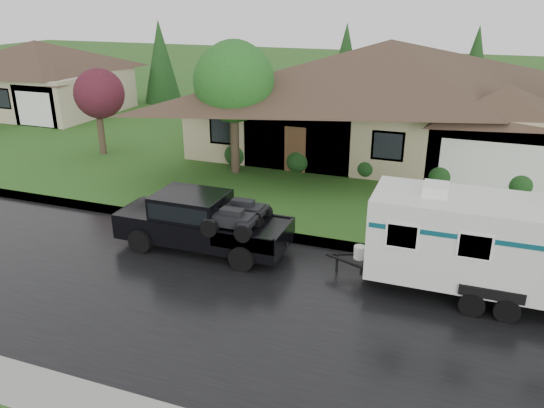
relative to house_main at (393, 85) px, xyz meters
The scene contains 11 objects.
ground 14.48m from the house_main, 99.41° to the right, with size 140.00×140.00×0.00m, color #2C581B.
road 16.40m from the house_main, 98.24° to the right, with size 140.00×8.00×0.01m, color black.
curb 12.32m from the house_main, 101.19° to the right, with size 140.00×0.50×0.15m, color gray.
lawn 4.36m from the house_main, 153.11° to the left, with size 140.00×26.00×0.15m, color #2C581B.
house_main is the anchor object (origin of this frame).
house_far 24.17m from the house_main, behind, with size 10.80×8.64×5.80m.
tree_left_green 8.44m from the house_main, 136.38° to the right, with size 3.53×3.53×5.84m.
tree_red 14.74m from the house_main, 158.59° to the right, with size 2.50×2.50×4.14m.
shrub_row 5.42m from the house_main, 93.69° to the right, with size 13.60×1.00×1.00m.
pickup_truck 14.07m from the house_main, 107.07° to the right, with size 5.59×2.12×1.86m.
travel_trailer 14.18m from the house_main, 70.27° to the right, with size 6.89×2.42×3.09m.
Camera 1 is at (5.85, -13.27, 7.72)m, focal length 35.00 mm.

